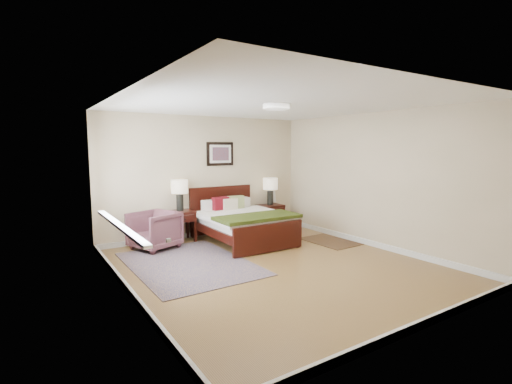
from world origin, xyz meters
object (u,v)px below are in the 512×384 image
nightstand_left (181,217)px  armchair (154,230)px  bed (242,218)px  nightstand_right (270,214)px  lamp_left (180,189)px  rug_persian (189,264)px  lamp_right (270,186)px

nightstand_left → armchair: armchair is taller
bed → armchair: bed is taller
nightstand_right → armchair: armchair is taller
lamp_left → nightstand_left: bearing=-90.0°
lamp_left → rug_persian: lamp_left is taller
nightstand_left → rug_persian: size_ratio=0.25×
nightstand_right → lamp_left: 2.28m
rug_persian → nightstand_left: bearing=72.4°
nightstand_right → armchair: bearing=-174.6°
bed → lamp_right: 1.45m
nightstand_right → rug_persian: bearing=-151.0°
nightstand_right → lamp_right: lamp_right is taller
nightstand_left → lamp_left: 0.55m
bed → armchair: bearing=165.5°
lamp_left → rug_persian: 1.83m
bed → nightstand_left: 1.21m
bed → armchair: size_ratio=2.45×
nightstand_right → lamp_left: size_ratio=0.91×
nightstand_left → nightstand_right: bearing=0.2°
bed → lamp_right: (1.16, 0.69, 0.51)m
bed → rug_persian: size_ratio=0.77×
nightstand_right → lamp_left: lamp_left is taller
nightstand_left → lamp_left: size_ratio=1.00×
bed → lamp_right: lamp_right is taller
rug_persian → nightstand_right: bearing=28.2°
lamp_left → lamp_right: size_ratio=1.00×
nightstand_left → rug_persian: (-0.43, -1.43, -0.48)m
nightstand_left → armchair: (-0.61, -0.25, -0.14)m
nightstand_right → lamp_right: (0.00, 0.01, 0.64)m
bed → lamp_left: size_ratio=3.07×
lamp_left → bed: bearing=-34.6°
bed → rug_persian: bearing=-152.1°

